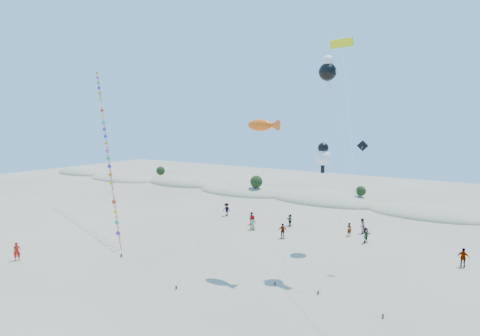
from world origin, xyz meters
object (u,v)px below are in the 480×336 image
Objects in this scene: kite_train at (106,138)px; fish_kite at (263,125)px; flyer_foreground at (17,251)px; parafoil_kite at (342,48)px.

kite_train is 26.35m from fish_kite.
parafoil_kite is at bearing -29.96° from flyer_foreground.
kite_train is 1.19× the size of parafoil_kite.
kite_train reaches higher than flyer_foreground.
parafoil_kite reaches higher than flyer_foreground.
parafoil_kite reaches higher than fish_kite.
fish_kite is 26.33m from flyer_foreground.
parafoil_kite is 11.53× the size of flyer_foreground.
fish_kite is at bearing -9.10° from kite_train.
parafoil_kite is (5.33, 4.26, 6.60)m from fish_kite.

